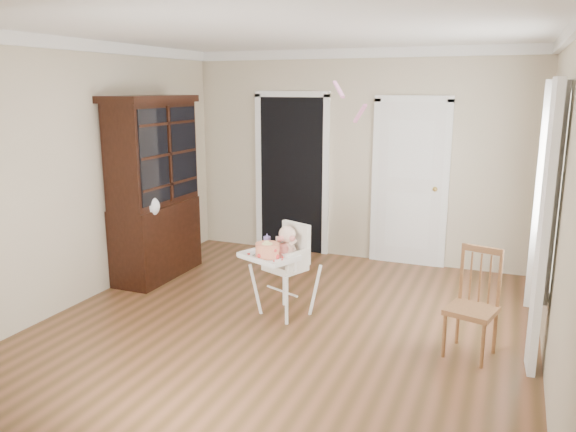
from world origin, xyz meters
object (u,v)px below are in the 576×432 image
at_px(cake, 267,250).
at_px(dining_chair, 473,306).
at_px(china_cabinet, 154,188).
at_px(high_chair, 285,259).
at_px(sippy_cup, 267,243).

xyz_separation_m(cake, dining_chair, (1.88, 0.02, -0.29)).
bearing_deg(china_cabinet, cake, -22.86).
bearing_deg(high_chair, cake, -89.29).
distance_m(sippy_cup, china_cabinet, 1.80).
bearing_deg(china_cabinet, dining_chair, -11.33).
relative_size(high_chair, cake, 3.19).
xyz_separation_m(high_chair, cake, (-0.09, -0.22, 0.14)).
bearing_deg(sippy_cup, china_cabinet, 162.37).
xyz_separation_m(high_chair, china_cabinet, (-1.87, 0.53, 0.49)).
bearing_deg(sippy_cup, high_chair, 0.35).
height_order(cake, china_cabinet, china_cabinet).
relative_size(cake, sippy_cup, 1.73).
xyz_separation_m(cake, china_cabinet, (-1.78, 0.75, 0.35)).
relative_size(sippy_cup, dining_chair, 0.19).
xyz_separation_m(cake, sippy_cup, (-0.10, 0.22, 0.00)).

